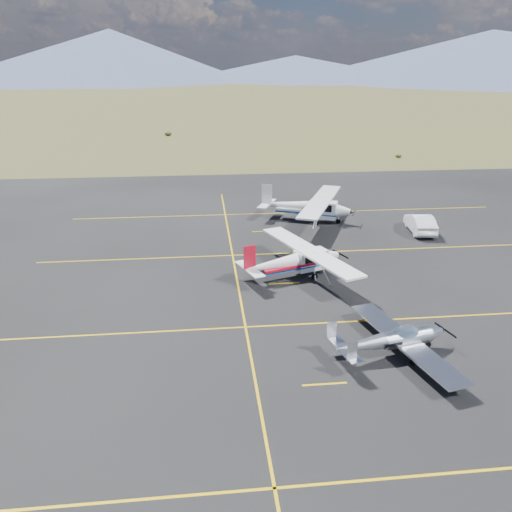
# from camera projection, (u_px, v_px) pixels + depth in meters

# --- Properties ---
(ground) EXTENTS (1600.00, 1600.00, 0.00)m
(ground) POSITION_uv_depth(u_px,v_px,m) (366.00, 340.00, 25.41)
(ground) COLOR #383D1C
(ground) RESTS_ON ground
(apron) EXTENTS (72.00, 72.00, 0.02)m
(apron) POSITION_uv_depth(u_px,v_px,m) (332.00, 285.00, 31.92)
(apron) COLOR black
(apron) RESTS_ON ground
(aircraft_low_wing) EXTENTS (5.95, 8.16, 1.77)m
(aircraft_low_wing) POSITION_uv_depth(u_px,v_px,m) (394.00, 340.00, 23.80)
(aircraft_low_wing) COLOR silver
(aircraft_low_wing) RESTS_ON apron
(aircraft_cessna) EXTENTS (7.41, 10.43, 2.69)m
(aircraft_cessna) POSITION_uv_depth(u_px,v_px,m) (295.00, 260.00, 32.70)
(aircraft_cessna) COLOR white
(aircraft_cessna) RESTS_ON apron
(aircraft_plain) EXTENTS (8.89, 11.86, 3.10)m
(aircraft_plain) POSITION_uv_depth(u_px,v_px,m) (307.00, 206.00, 44.74)
(aircraft_plain) COLOR white
(aircraft_plain) RESTS_ON apron
(sedan) EXTENTS (2.33, 4.95, 1.57)m
(sedan) POSITION_uv_depth(u_px,v_px,m) (420.00, 223.00, 41.87)
(sedan) COLOR white
(sedan) RESTS_ON apron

